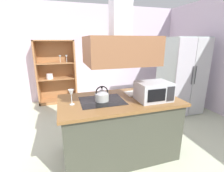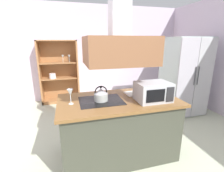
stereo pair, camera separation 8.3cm
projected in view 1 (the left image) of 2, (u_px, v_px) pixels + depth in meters
name	position (u px, v px, depth m)	size (l,w,h in m)	color
ground_plane	(111.00, 161.00, 2.40)	(7.80, 7.80, 0.00)	beige
wall_back	(81.00, 53.00, 4.79)	(6.00, 0.12, 2.70)	silver
kitchen_island	(119.00, 127.00, 2.46)	(1.70, 0.93, 0.90)	#404235
range_hood	(120.00, 41.00, 2.12)	(0.90, 0.70, 1.30)	brown
refrigerator	(181.00, 76.00, 3.90)	(0.90, 0.77, 1.79)	#B0C2BF
dish_cabinet	(57.00, 76.00, 4.54)	(1.03, 0.40, 1.73)	#A56D41
kettle	(102.00, 95.00, 2.24)	(0.19, 0.19, 0.21)	#B5BBB5
cutting_board	(136.00, 93.00, 2.58)	(0.34, 0.24, 0.02)	white
microwave	(154.00, 91.00, 2.26)	(0.46, 0.35, 0.26)	#B7BABF
wine_glass_on_counter	(71.00, 94.00, 2.09)	(0.08, 0.08, 0.21)	silver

